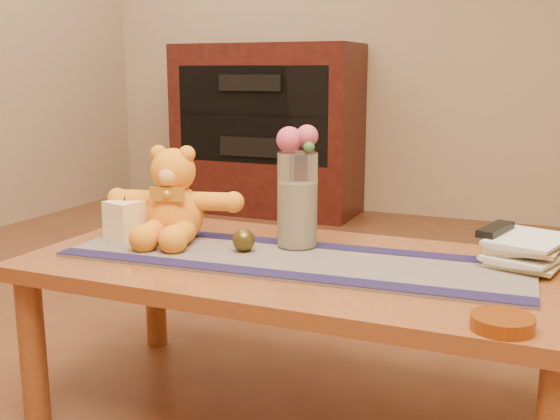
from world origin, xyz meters
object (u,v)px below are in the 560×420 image
at_px(pillar_candle, 126,220).
at_px(book_bottom, 495,256).
at_px(teddy_bear, 175,195).
at_px(amber_dish, 502,323).
at_px(bronze_ball, 244,240).
at_px(glass_vase, 297,200).
at_px(tv_remote, 495,229).

xyz_separation_m(pillar_candle, book_bottom, (1.00, 0.22, -0.05)).
xyz_separation_m(teddy_bear, amber_dish, (0.93, -0.34, -0.12)).
height_order(pillar_candle, book_bottom, pillar_candle).
bearing_deg(bronze_ball, amber_dish, -22.65).
height_order(teddy_bear, bronze_ball, teddy_bear).
relative_size(glass_vase, bronze_ball, 4.22).
distance_m(glass_vase, bronze_ball, 0.18).
height_order(teddy_bear, book_bottom, teddy_bear).
distance_m(bronze_ball, tv_remote, 0.66).
distance_m(teddy_bear, bronze_ball, 0.27).
height_order(book_bottom, tv_remote, tv_remote).
bearing_deg(bronze_ball, glass_vase, 42.77).
height_order(glass_vase, amber_dish, glass_vase).
relative_size(book_bottom, tv_remote, 1.39).
bearing_deg(amber_dish, book_bottom, 97.18).
xyz_separation_m(pillar_candle, glass_vase, (0.48, 0.12, 0.07)).
bearing_deg(glass_vase, pillar_candle, -166.26).
xyz_separation_m(book_bottom, amber_dish, (0.06, -0.49, 0.00)).
xyz_separation_m(teddy_bear, tv_remote, (0.87, 0.14, -0.05)).
height_order(teddy_bear, amber_dish, teddy_bear).
bearing_deg(amber_dish, teddy_bear, 159.94).
bearing_deg(amber_dish, glass_vase, 145.81).
height_order(bronze_ball, amber_dish, bronze_ball).
distance_m(teddy_bear, book_bottom, 0.89).
xyz_separation_m(teddy_bear, bronze_ball, (0.25, -0.05, -0.10)).
bearing_deg(glass_vase, amber_dish, -34.19).
height_order(book_bottom, amber_dish, amber_dish).
height_order(pillar_candle, bronze_ball, pillar_candle).
bearing_deg(glass_vase, bronze_ball, -137.23).
xyz_separation_m(glass_vase, bronze_ball, (-0.11, -0.10, -0.10)).
xyz_separation_m(pillar_candle, bronze_ball, (0.37, 0.01, -0.02)).
bearing_deg(pillar_candle, bronze_ball, 2.14).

